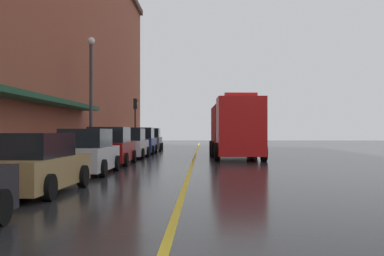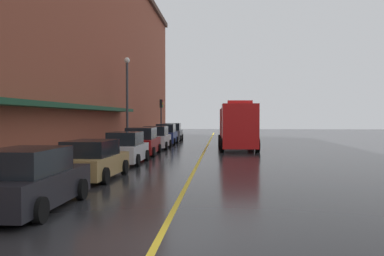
# 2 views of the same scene
# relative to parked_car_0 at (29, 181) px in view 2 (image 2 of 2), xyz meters

# --- Properties ---
(ground_plane) EXTENTS (112.00, 112.00, 0.00)m
(ground_plane) POSITION_rel_parked_car_0_xyz_m (3.93, 22.19, -0.79)
(ground_plane) COLOR #232326
(sidewalk_left) EXTENTS (2.40, 70.00, 0.15)m
(sidewalk_left) POSITION_rel_parked_car_0_xyz_m (-2.27, 22.19, -0.72)
(sidewalk_left) COLOR #ADA8A0
(sidewalk_left) RESTS_ON ground
(lane_center_stripe) EXTENTS (0.16, 70.00, 0.01)m
(lane_center_stripe) POSITION_rel_parked_car_0_xyz_m (3.93, 22.19, -0.79)
(lane_center_stripe) COLOR gold
(lane_center_stripe) RESTS_ON ground
(brick_building_left) EXTENTS (9.60, 64.00, 16.86)m
(brick_building_left) POSITION_rel_parked_car_0_xyz_m (-7.69, 21.19, 7.64)
(brick_building_left) COLOR brown
(brick_building_left) RESTS_ON ground
(parked_car_0) EXTENTS (2.11, 4.68, 1.69)m
(parked_car_0) POSITION_rel_parked_car_0_xyz_m (0.00, 0.00, 0.00)
(parked_car_0) COLOR black
(parked_car_0) RESTS_ON ground
(parked_car_1) EXTENTS (2.23, 4.56, 1.59)m
(parked_car_1) POSITION_rel_parked_car_0_xyz_m (-0.05, 5.79, -0.04)
(parked_car_1) COLOR #A5844C
(parked_car_1) RESTS_ON ground
(parked_car_2) EXTENTS (1.96, 4.27, 1.73)m
(parked_car_2) POSITION_rel_parked_car_0_xyz_m (0.04, 11.44, 0.01)
(parked_car_2) COLOR silver
(parked_car_2) RESTS_ON ground
(parked_car_3) EXTENTS (2.20, 4.80, 1.84)m
(parked_car_3) POSITION_rel_parked_car_0_xyz_m (-0.11, 16.71, 0.06)
(parked_car_3) COLOR maroon
(parked_car_3) RESTS_ON ground
(parked_car_4) EXTENTS (2.11, 4.37, 1.81)m
(parked_car_4) POSITION_rel_parked_car_0_xyz_m (-0.04, 22.39, 0.05)
(parked_car_4) COLOR silver
(parked_car_4) RESTS_ON ground
(parked_car_5) EXTENTS (2.04, 4.41, 1.90)m
(parked_car_5) POSITION_rel_parked_car_0_xyz_m (0.03, 27.88, 0.08)
(parked_car_5) COLOR navy
(parked_car_5) RESTS_ON ground
(parked_car_6) EXTENTS (2.24, 4.63, 1.89)m
(parked_car_6) POSITION_rel_parked_car_0_xyz_m (-0.09, 33.77, 0.08)
(parked_car_6) COLOR #595B60
(parked_car_6) RESTS_ON ground
(fire_truck) EXTENTS (3.06, 8.95, 3.72)m
(fire_truck) POSITION_rel_parked_car_0_xyz_m (6.42, 22.48, 0.98)
(fire_truck) COLOR red
(fire_truck) RESTS_ON ground
(parking_meter_0) EXTENTS (0.14, 0.18, 1.33)m
(parking_meter_0) POSITION_rel_parked_car_0_xyz_m (-1.42, 23.81, 0.26)
(parking_meter_0) COLOR #4C4C51
(parking_meter_0) RESTS_ON sidewalk_left
(parking_meter_1) EXTENTS (0.14, 0.18, 1.33)m
(parking_meter_1) POSITION_rel_parked_car_0_xyz_m (-1.42, 5.95, 0.26)
(parking_meter_1) COLOR #4C4C51
(parking_meter_1) RESTS_ON sidewalk_left
(street_lamp_left) EXTENTS (0.44, 0.44, 6.94)m
(street_lamp_left) POSITION_rel_parked_car_0_xyz_m (-2.02, 20.72, 3.60)
(street_lamp_left) COLOR #33383D
(street_lamp_left) RESTS_ON sidewalk_left
(traffic_light_near) EXTENTS (0.38, 0.36, 4.30)m
(traffic_light_near) POSITION_rel_parked_car_0_xyz_m (-1.36, 34.18, 2.36)
(traffic_light_near) COLOR #232326
(traffic_light_near) RESTS_ON sidewalk_left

